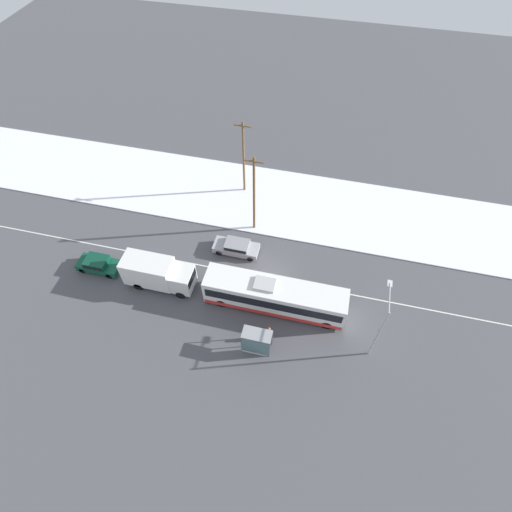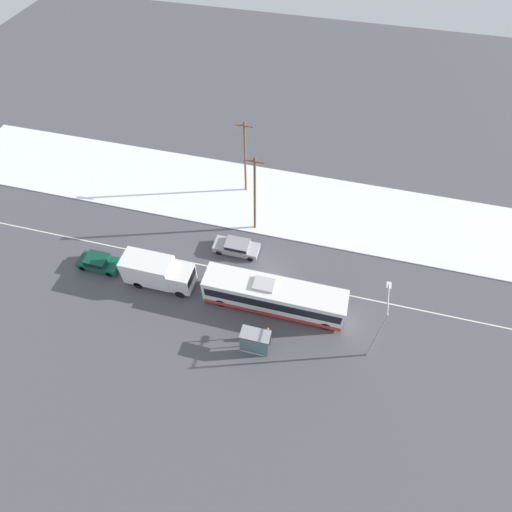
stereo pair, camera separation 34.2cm
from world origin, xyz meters
name	(u,v)px [view 1 (the left image)]	position (x,y,z in m)	size (l,w,h in m)	color
ground_plane	(270,279)	(0.00, 0.00, 0.00)	(120.00, 120.00, 0.00)	#4C4C51
snow_lot	(289,203)	(0.00, 10.39, 0.06)	(80.00, 10.35, 0.12)	white
lane_marking_center	(270,279)	(0.00, 0.00, 0.00)	(60.00, 0.12, 0.00)	silver
city_bus	(275,296)	(1.03, -2.78, 1.59)	(12.45, 2.57, 3.25)	white
box_truck	(157,273)	(-9.89, -2.92, 1.74)	(6.45, 2.30, 3.19)	silver
sedan_car	(236,247)	(-3.90, 2.48, 0.74)	(4.50, 1.80, 1.33)	#9E9EA3
parked_car_near_truck	(98,264)	(-16.21, -2.64, 0.78)	(4.08, 1.80, 1.42)	#0F4733
pedestrian_at_stop	(269,332)	(1.22, -6.04, 1.06)	(0.62, 0.28, 1.73)	#23232D
bus_shelter	(256,341)	(0.44, -7.38, 1.66)	(2.41, 1.20, 2.40)	gray
streetlamp	(381,321)	(9.61, -4.87, 4.39)	(0.36, 3.01, 6.80)	#9EA3A8
utility_pole_roadside	(254,194)	(-2.94, 5.99, 4.80)	(1.80, 0.24, 9.23)	brown
utility_pole_snowlot	(244,157)	(-5.37, 11.36, 4.65)	(1.80, 0.24, 8.92)	brown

